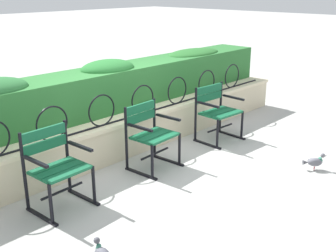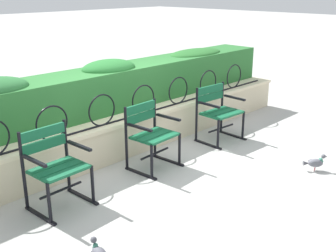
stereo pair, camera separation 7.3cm
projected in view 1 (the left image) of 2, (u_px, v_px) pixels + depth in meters
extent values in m
plane|color=#ADADA8|center=(172.00, 167.00, 5.43)|extent=(60.00, 60.00, 0.00)
cube|color=beige|center=(129.00, 136.00, 5.88)|extent=(6.81, 0.35, 0.47)
cube|color=beige|center=(129.00, 118.00, 5.79)|extent=(6.81, 0.41, 0.05)
cylinder|color=black|center=(132.00, 116.00, 5.73)|extent=(6.28, 0.02, 0.02)
torus|color=black|center=(52.00, 124.00, 4.81)|extent=(0.42, 0.02, 0.42)
torus|color=black|center=(102.00, 110.00, 5.31)|extent=(0.42, 0.02, 0.42)
torus|color=black|center=(143.00, 100.00, 5.81)|extent=(0.42, 0.02, 0.42)
torus|color=black|center=(177.00, 90.00, 6.31)|extent=(0.42, 0.02, 0.42)
torus|color=black|center=(207.00, 83.00, 6.81)|extent=(0.42, 0.02, 0.42)
torus|color=black|center=(232.00, 76.00, 7.31)|extent=(0.42, 0.02, 0.42)
cube|color=#2D7033|center=(104.00, 89.00, 6.03)|extent=(6.67, 0.68, 0.58)
ellipsoid|color=#276F2F|center=(108.00, 69.00, 5.99)|extent=(0.84, 0.62, 0.25)
ellipsoid|color=#29692B|center=(194.00, 53.00, 7.34)|extent=(1.14, 0.62, 0.14)
cube|color=#145B38|center=(68.00, 173.00, 4.23)|extent=(0.54, 0.15, 0.03)
cube|color=#145B38|center=(60.00, 170.00, 4.31)|extent=(0.54, 0.15, 0.03)
cube|color=#145B38|center=(52.00, 166.00, 4.39)|extent=(0.54, 0.15, 0.03)
cube|color=#145B38|center=(44.00, 133.00, 4.35)|extent=(0.54, 0.05, 0.11)
cube|color=#145B38|center=(45.00, 145.00, 4.39)|extent=(0.54, 0.05, 0.11)
cylinder|color=black|center=(68.00, 157.00, 4.65)|extent=(0.04, 0.04, 0.86)
cylinder|color=black|center=(94.00, 185.00, 4.46)|extent=(0.04, 0.04, 0.44)
cube|color=black|center=(84.00, 197.00, 4.64)|extent=(0.06, 0.52, 0.02)
cube|color=black|center=(80.00, 146.00, 4.45)|extent=(0.05, 0.40, 0.03)
cylinder|color=black|center=(24.00, 173.00, 4.27)|extent=(0.04, 0.04, 0.86)
cylinder|color=black|center=(51.00, 205.00, 4.07)|extent=(0.04, 0.04, 0.44)
cube|color=black|center=(42.00, 217.00, 4.25)|extent=(0.06, 0.52, 0.02)
cube|color=black|center=(36.00, 162.00, 4.06)|extent=(0.05, 0.40, 0.03)
cylinder|color=black|center=(62.00, 191.00, 4.39)|extent=(0.51, 0.05, 0.03)
cube|color=#145B38|center=(163.00, 138.00, 5.20)|extent=(0.54, 0.16, 0.03)
cube|color=#145B38|center=(155.00, 136.00, 5.28)|extent=(0.54, 0.16, 0.03)
cube|color=#145B38|center=(147.00, 134.00, 5.36)|extent=(0.54, 0.16, 0.03)
cube|color=#145B38|center=(140.00, 108.00, 5.32)|extent=(0.53, 0.06, 0.11)
cube|color=#145B38|center=(140.00, 117.00, 5.36)|extent=(0.53, 0.06, 0.11)
cylinder|color=black|center=(154.00, 128.00, 5.63)|extent=(0.04, 0.04, 0.83)
cylinder|color=black|center=(179.00, 149.00, 5.43)|extent=(0.04, 0.04, 0.44)
cube|color=black|center=(168.00, 161.00, 5.61)|extent=(0.07, 0.52, 0.02)
cube|color=black|center=(168.00, 117.00, 5.41)|extent=(0.06, 0.40, 0.03)
cylinder|color=black|center=(126.00, 139.00, 5.23)|extent=(0.04, 0.04, 0.83)
cylinder|color=black|center=(152.00, 162.00, 5.04)|extent=(0.04, 0.04, 0.44)
cube|color=black|center=(141.00, 174.00, 5.22)|extent=(0.07, 0.52, 0.02)
cube|color=black|center=(140.00, 128.00, 5.02)|extent=(0.06, 0.40, 0.03)
cylinder|color=black|center=(155.00, 154.00, 5.36)|extent=(0.51, 0.06, 0.03)
cube|color=#145B38|center=(228.00, 115.00, 6.14)|extent=(0.58, 0.16, 0.03)
cube|color=#145B38|center=(221.00, 113.00, 6.24)|extent=(0.58, 0.16, 0.03)
cube|color=#145B38|center=(214.00, 111.00, 6.33)|extent=(0.58, 0.16, 0.03)
cube|color=#145B38|center=(209.00, 89.00, 6.30)|extent=(0.58, 0.06, 0.11)
cube|color=#145B38|center=(209.00, 97.00, 6.34)|extent=(0.58, 0.06, 0.11)
cylinder|color=black|center=(221.00, 107.00, 6.60)|extent=(0.04, 0.04, 0.83)
cylinder|color=black|center=(242.00, 125.00, 6.37)|extent=(0.04, 0.04, 0.44)
cube|color=black|center=(231.00, 135.00, 6.56)|extent=(0.07, 0.52, 0.02)
cube|color=black|center=(233.00, 97.00, 6.37)|extent=(0.06, 0.40, 0.03)
cylinder|color=black|center=(196.00, 115.00, 6.22)|extent=(0.04, 0.04, 0.83)
cylinder|color=black|center=(217.00, 134.00, 5.99)|extent=(0.04, 0.04, 0.44)
cube|color=black|center=(207.00, 144.00, 6.18)|extent=(0.07, 0.52, 0.02)
cube|color=black|center=(208.00, 105.00, 5.99)|extent=(0.06, 0.40, 0.03)
cylinder|color=black|center=(220.00, 128.00, 6.31)|extent=(0.55, 0.06, 0.03)
ellipsoid|color=slate|center=(315.00, 162.00, 5.33)|extent=(0.20, 0.21, 0.11)
cylinder|color=#2D6B56|center=(320.00, 159.00, 5.32)|extent=(0.07, 0.07, 0.06)
sphere|color=#55555D|center=(323.00, 156.00, 5.30)|extent=(0.06, 0.06, 0.06)
cone|color=black|center=(325.00, 156.00, 5.30)|extent=(0.03, 0.03, 0.01)
cone|color=#4A4A52|center=(306.00, 162.00, 5.33)|extent=(0.10, 0.10, 0.06)
ellipsoid|color=#5B5B63|center=(313.00, 160.00, 5.37)|extent=(0.11, 0.12, 0.07)
ellipsoid|color=#5B5B63|center=(315.00, 163.00, 5.29)|extent=(0.11, 0.12, 0.07)
cylinder|color=#C6515B|center=(315.00, 167.00, 5.37)|extent=(0.01, 0.01, 0.05)
cylinder|color=#C6515B|center=(314.00, 168.00, 5.34)|extent=(0.01, 0.01, 0.05)
cylinder|color=#2D6B56|center=(98.00, 247.00, 3.54)|extent=(0.06, 0.07, 0.06)
sphere|color=#494951|center=(97.00, 240.00, 3.54)|extent=(0.06, 0.06, 0.06)
cone|color=black|center=(95.00, 239.00, 3.57)|extent=(0.02, 0.02, 0.01)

